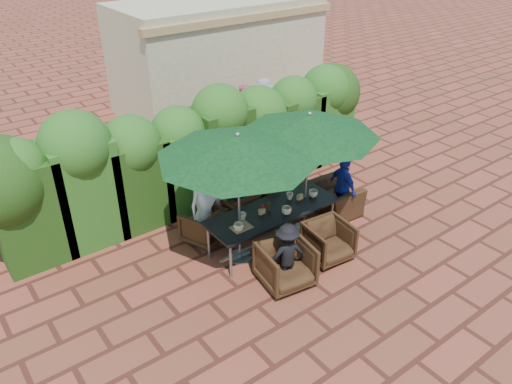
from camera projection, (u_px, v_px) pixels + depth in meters
ground at (269, 248)px, 9.31m from camera, size 80.00×80.00×0.00m
dining_table at (273, 213)px, 9.10m from camera, size 2.56×0.90×0.75m
umbrella_left at (238, 147)px, 7.95m from camera, size 2.71×2.71×2.46m
umbrella_right at (309, 125)px, 8.74m from camera, size 2.52×2.52×2.46m
chair_far_left at (203, 224)px, 9.37m from camera, size 0.89×0.87×0.71m
chair_far_mid at (236, 206)px, 9.90m from camera, size 0.78×0.74×0.73m
chair_far_right at (272, 194)px, 10.30m from camera, size 0.76×0.71×0.76m
chair_near_left at (286, 262)px, 8.26m from camera, size 0.93×0.88×0.84m
chair_near_right at (329, 240)px, 8.89m from camera, size 0.82×0.78×0.77m
chair_end_right at (334, 194)px, 10.18m from camera, size 0.72×1.04×0.86m
adult_far_left at (205, 203)px, 9.34m from camera, size 0.76×0.53×1.42m
adult_far_mid at (240, 196)px, 9.83m from camera, size 0.50×0.45×1.14m
adult_far_right at (275, 180)px, 10.20m from camera, size 0.72×0.52×1.37m
adult_near_left at (287, 254)px, 8.22m from camera, size 0.79×0.53×1.13m
adult_end_right at (343, 188)px, 9.96m from camera, size 0.50×0.82×1.32m
child_left at (221, 209)px, 9.72m from camera, size 0.32×0.27×0.82m
child_right at (257, 195)px, 10.19m from camera, size 0.37×0.34×0.84m
pedestrian_a at (212, 121)px, 12.70m from camera, size 1.49×0.65×1.55m
pedestrian_b at (243, 114)px, 13.17m from camera, size 0.77×0.49×1.56m
pedestrian_c at (264, 106)px, 13.69m from camera, size 1.04×0.59×1.54m
cup_a at (239, 227)px, 8.46m from camera, size 0.17×0.17×0.14m
cup_b at (242, 217)px, 8.74m from camera, size 0.14×0.14×0.13m
cup_c at (287, 211)px, 8.91m from camera, size 0.18×0.18×0.14m
cup_d at (290, 196)px, 9.37m from camera, size 0.13×0.13×0.13m
cup_e at (313, 194)px, 9.44m from camera, size 0.17×0.17×0.14m
ketchup_bottle at (263, 209)px, 8.94m from camera, size 0.04×0.04×0.17m
sauce_bottle at (269, 206)px, 9.00m from camera, size 0.04×0.04×0.17m
serving_tray at (241, 227)px, 8.55m from camera, size 0.35×0.25×0.02m
number_block_left at (262, 211)px, 8.92m from camera, size 0.12×0.06×0.10m
number_block_right at (300, 197)px, 9.37m from camera, size 0.12×0.06×0.10m
hedge_wall at (195, 143)px, 10.17m from camera, size 9.10×1.60×2.57m
building at (218, 55)px, 15.18m from camera, size 6.20×3.08×3.20m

